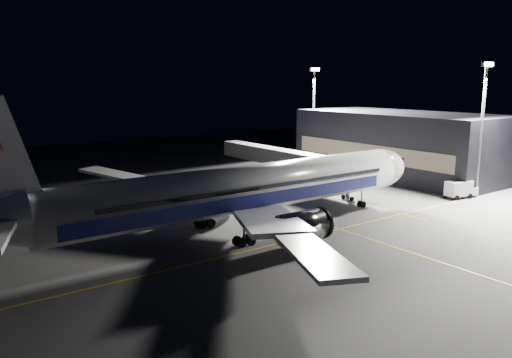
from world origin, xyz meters
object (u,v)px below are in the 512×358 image
object	(u,v)px
safety_cone_b	(264,215)
safety_cone_c	(212,206)
baggage_tug	(208,201)
safety_cone_a	(208,214)
floodlight_mast_north	(314,107)
floodlight_mast_south	(482,118)
airliner	(237,191)
jet_bridge	(290,159)
service_truck	(461,189)

from	to	relation	value
safety_cone_b	safety_cone_c	distance (m)	8.87
baggage_tug	safety_cone_a	distance (m)	5.03
floodlight_mast_north	floodlight_mast_south	world-z (taller)	same
floodlight_mast_north	baggage_tug	world-z (taller)	floodlight_mast_north
safety_cone_c	floodlight_mast_north	bearing A→B (deg)	27.91
airliner	floodlight_mast_north	size ratio (longest dim) A/B	2.97
jet_bridge	airliner	bearing A→B (deg)	-141.96
baggage_tug	safety_cone_c	xyz separation A→B (m)	(0.22, -0.78, -0.61)
floodlight_mast_north	airliner	bearing A→B (deg)	-142.09
airliner	baggage_tug	xyz separation A→B (m)	(3.60, 13.03, -4.24)
jet_bridge	floodlight_mast_north	size ratio (longest dim) A/B	1.66
jet_bridge	safety_cone_a	xyz separation A→B (m)	(-21.98, -9.34, -4.26)
safety_cone_a	safety_cone_b	world-z (taller)	safety_cone_a
safety_cone_a	safety_cone_b	bearing A→B (deg)	-38.25
baggage_tug	floodlight_mast_south	bearing A→B (deg)	-19.16
jet_bridge	service_truck	world-z (taller)	jet_bridge
safety_cone_a	safety_cone_c	size ratio (longest dim) A/B	1.01
floodlight_mast_south	service_truck	distance (m)	11.31
baggage_tug	safety_cone_b	bearing A→B (deg)	-61.19
service_truck	baggage_tug	bearing A→B (deg)	162.17
baggage_tug	safety_cone_c	bearing A→B (deg)	-66.35
floodlight_mast_south	safety_cone_a	size ratio (longest dim) A/B	32.24
safety_cone_a	airliner	bearing A→B (deg)	-97.17
floodlight_mast_north	safety_cone_a	size ratio (longest dim) A/B	32.24
service_truck	baggage_tug	world-z (taller)	service_truck
safety_cone_b	service_truck	bearing A→B (deg)	-16.18
jet_bridge	baggage_tug	size ratio (longest dim) A/B	11.37
baggage_tug	floodlight_mast_north	bearing A→B (deg)	34.61
safety_cone_a	safety_cone_b	distance (m)	7.61
service_truck	safety_cone_b	size ratio (longest dim) A/B	10.18
baggage_tug	safety_cone_b	xyz separation A→B (m)	(3.47, -9.03, -0.65)
safety_cone_b	safety_cone_c	size ratio (longest dim) A/B	0.86
safety_cone_a	baggage_tug	bearing A→B (deg)	59.84
floodlight_mast_south	baggage_tug	size ratio (longest dim) A/B	6.84
safety_cone_c	jet_bridge	bearing A→B (deg)	16.78
floodlight_mast_south	service_truck	bearing A→B (deg)	161.02
floodlight_mast_north	safety_cone_a	distance (m)	47.80
service_truck	safety_cone_a	bearing A→B (deg)	169.39
service_truck	safety_cone_c	xyz separation A→B (m)	(-34.51, 17.32, -1.12)
safety_cone_c	floodlight_mast_south	bearing A→B (deg)	-26.12
airliner	safety_cone_c	bearing A→B (deg)	72.66
safety_cone_c	service_truck	bearing A→B (deg)	-26.66
safety_cone_a	floodlight_mast_south	bearing A→B (deg)	-20.22
airliner	floodlight_mast_north	distance (m)	52.56
service_truck	safety_cone_c	world-z (taller)	service_truck
airliner	floodlight_mast_south	bearing A→B (deg)	-8.33
jet_bridge	baggage_tug	bearing A→B (deg)	-165.53
airliner	service_truck	size ratio (longest dim) A/B	11.10
service_truck	safety_cone_b	bearing A→B (deg)	173.52
airliner	baggage_tug	distance (m)	14.17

